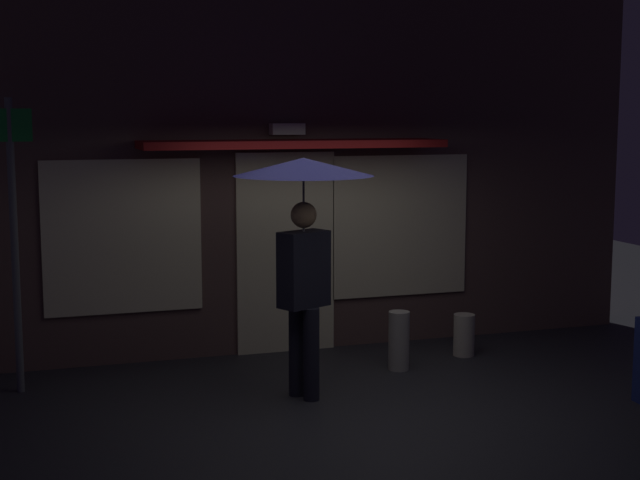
% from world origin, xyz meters
% --- Properties ---
extents(ground_plane, '(18.00, 18.00, 0.00)m').
position_xyz_m(ground_plane, '(0.00, 0.00, 0.00)').
color(ground_plane, '#26262B').
extents(building_facade, '(8.43, 1.00, 4.26)m').
position_xyz_m(building_facade, '(-0.00, 2.34, 2.11)').
color(building_facade, brown).
rests_on(building_facade, ground).
extents(person_with_umbrella, '(1.27, 1.27, 2.22)m').
position_xyz_m(person_with_umbrella, '(-0.31, 0.49, 1.77)').
color(person_with_umbrella, black).
rests_on(person_with_umbrella, ground).
extents(street_sign_post, '(0.40, 0.07, 2.76)m').
position_xyz_m(street_sign_post, '(-2.81, 1.49, 1.55)').
color(street_sign_post, '#595B60').
rests_on(street_sign_post, ground).
extents(sidewalk_bollard, '(0.23, 0.23, 0.46)m').
position_xyz_m(sidewalk_bollard, '(1.79, 1.40, 0.23)').
color(sidewalk_bollard, '#B2A899').
rests_on(sidewalk_bollard, ground).
extents(sidewalk_bollard_2, '(0.22, 0.22, 0.61)m').
position_xyz_m(sidewalk_bollard_2, '(0.89, 1.09, 0.30)').
color(sidewalk_bollard_2, '#9E998E').
rests_on(sidewalk_bollard_2, ground).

